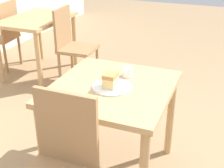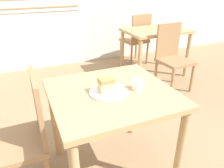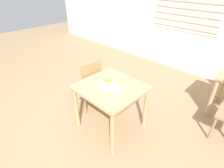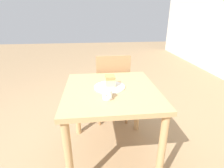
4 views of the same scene
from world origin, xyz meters
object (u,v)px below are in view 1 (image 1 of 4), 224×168
chair_far_corner (72,43)px  coffee_mug (128,72)px  cake_slice (110,80)px  plate (112,87)px  chair_near_window (58,167)px  chair_far_opposite (3,33)px  dining_table_far (37,27)px  dining_table_near (112,101)px

chair_far_corner → coffee_mug: chair_far_corner is taller
cake_slice → plate: bearing=-28.5°
chair_near_window → coffee_mug: 0.88m
cake_slice → chair_far_opposite: bearing=55.8°
dining_table_far → chair_far_corner: (-0.06, -0.53, -0.13)m
chair_near_window → cake_slice: chair_near_window is taller
dining_table_far → plate: (-1.49, -1.63, 0.12)m
dining_table_far → cake_slice: size_ratio=9.48×
cake_slice → dining_table_near: bearing=5.1°
plate → cake_slice: size_ratio=2.67×
chair_near_window → plate: (0.60, -0.09, 0.26)m
dining_table_near → chair_near_window: bearing=172.7°
chair_far_corner → chair_far_opposite: 1.07m
dining_table_far → chair_far_opposite: 0.55m
dining_table_near → cake_slice: (-0.04, -0.00, 0.18)m
chair_near_window → plate: bearing=81.3°
dining_table_near → plate: size_ratio=3.14×
dining_table_near → coffee_mug: 0.25m
chair_far_opposite → chair_far_corner: bearing=82.0°
dining_table_far → chair_near_window: (-2.09, -1.54, -0.13)m
dining_table_far → chair_near_window: size_ratio=1.07×
plate → cake_slice: bearing=151.5°
dining_table_far → chair_near_window: 2.60m
chair_far_corner → chair_far_opposite: bearing=85.1°
dining_table_near → chair_far_opposite: size_ratio=0.94×
dining_table_near → plate: bearing=-158.7°
chair_far_corner → chair_far_opposite: size_ratio=1.00×
plate → cake_slice: (-0.01, 0.01, 0.05)m
dining_table_near → dining_table_far: 2.18m
cake_slice → coffee_mug: cake_slice is taller
plate → dining_table_near: bearing=21.3°
chair_far_corner → plate: bearing=-145.9°
chair_near_window → coffee_mug: (0.82, -0.13, 0.29)m
chair_near_window → dining_table_far: bearing=126.4°
dining_table_far → plate: plate is taller
chair_far_opposite → plate: chair_far_opposite is taller
dining_table_near → cake_slice: 0.18m
cake_slice → chair_near_window: bearing=171.8°
chair_near_window → chair_far_opposite: size_ratio=1.00×
chair_far_opposite → cake_slice: size_ratio=8.89×
dining_table_far → chair_near_window: bearing=-143.6°
chair_far_corner → cake_slice: (-1.44, -1.09, 0.31)m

